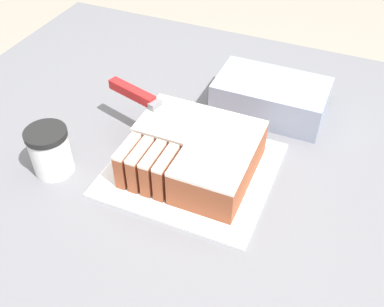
{
  "coord_description": "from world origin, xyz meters",
  "views": [
    {
      "loc": [
        0.27,
        -0.69,
        1.6
      ],
      "look_at": [
        0.0,
        -0.07,
        0.99
      ],
      "focal_mm": 42.0,
      "sensor_mm": 36.0,
      "label": 1
    }
  ],
  "objects_px": {
    "cake": "(195,153)",
    "knife": "(145,100)",
    "storage_box": "(270,97)",
    "coffee_cup": "(50,151)",
    "cake_board": "(192,169)"
  },
  "relations": [
    {
      "from": "knife",
      "to": "storage_box",
      "type": "distance_m",
      "value": 0.31
    },
    {
      "from": "storage_box",
      "to": "cake_board",
      "type": "bearing_deg",
      "value": -109.19
    },
    {
      "from": "cake",
      "to": "knife",
      "type": "distance_m",
      "value": 0.17
    },
    {
      "from": "cake_board",
      "to": "cake",
      "type": "xyz_separation_m",
      "value": [
        0.0,
        0.0,
        0.04
      ]
    },
    {
      "from": "storage_box",
      "to": "cake",
      "type": "bearing_deg",
      "value": -108.52
    },
    {
      "from": "cake_board",
      "to": "cake",
      "type": "distance_m",
      "value": 0.05
    },
    {
      "from": "storage_box",
      "to": "coffee_cup",
      "type": "bearing_deg",
      "value": -133.8
    },
    {
      "from": "cake",
      "to": "coffee_cup",
      "type": "bearing_deg",
      "value": -156.94
    },
    {
      "from": "coffee_cup",
      "to": "storage_box",
      "type": "height_order",
      "value": "coffee_cup"
    },
    {
      "from": "coffee_cup",
      "to": "storage_box",
      "type": "bearing_deg",
      "value": 46.2
    },
    {
      "from": "cake_board",
      "to": "coffee_cup",
      "type": "height_order",
      "value": "coffee_cup"
    },
    {
      "from": "cake_board",
      "to": "storage_box",
      "type": "height_order",
      "value": "storage_box"
    },
    {
      "from": "coffee_cup",
      "to": "storage_box",
      "type": "xyz_separation_m",
      "value": [
        0.36,
        0.37,
        -0.01
      ]
    },
    {
      "from": "knife",
      "to": "storage_box",
      "type": "relative_size",
      "value": 1.28
    },
    {
      "from": "cake_board",
      "to": "knife",
      "type": "xyz_separation_m",
      "value": [
        -0.14,
        0.07,
        0.1
      ]
    }
  ]
}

